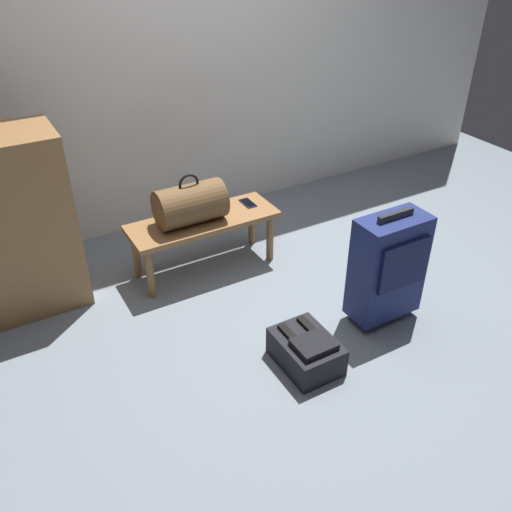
% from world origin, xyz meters
% --- Properties ---
extents(ground_plane, '(6.60, 6.60, 0.00)m').
position_xyz_m(ground_plane, '(0.00, 0.00, 0.00)').
color(ground_plane, slate).
extents(back_wall, '(6.00, 0.10, 2.80)m').
position_xyz_m(back_wall, '(0.00, 1.60, 1.40)').
color(back_wall, silver).
rests_on(back_wall, ground).
extents(bench, '(1.00, 0.36, 0.38)m').
position_xyz_m(bench, '(-0.32, 0.76, 0.33)').
color(bench, olive).
rests_on(bench, ground).
extents(duffel_bag_brown, '(0.44, 0.26, 0.34)m').
position_xyz_m(duffel_bag_brown, '(-0.40, 0.76, 0.52)').
color(duffel_bag_brown, brown).
rests_on(duffel_bag_brown, bench).
extents(cell_phone, '(0.07, 0.14, 0.01)m').
position_xyz_m(cell_phone, '(0.04, 0.80, 0.39)').
color(cell_phone, '#191E4C').
rests_on(cell_phone, bench).
extents(suitcase_upright_navy, '(0.42, 0.24, 0.72)m').
position_xyz_m(suitcase_upright_navy, '(0.38, -0.26, 0.37)').
color(suitcase_upright_navy, navy).
rests_on(suitcase_upright_navy, ground).
extents(backpack_dark, '(0.28, 0.38, 0.21)m').
position_xyz_m(backpack_dark, '(-0.25, -0.37, 0.09)').
color(backpack_dark, black).
rests_on(backpack_dark, ground).
extents(backpack_green, '(0.28, 0.38, 0.21)m').
position_xyz_m(backpack_green, '(0.89, 0.28, 0.09)').
color(backpack_green, '#1E6038').
rests_on(backpack_green, ground).
extents(side_cabinet, '(0.56, 0.44, 1.10)m').
position_xyz_m(side_cabinet, '(-1.39, 0.96, 0.55)').
color(side_cabinet, olive).
rests_on(side_cabinet, ground).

